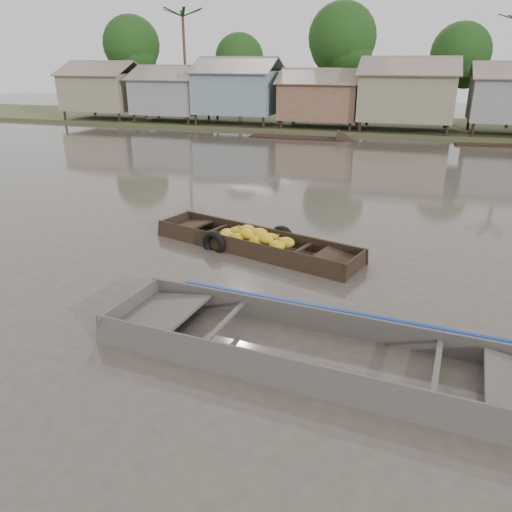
% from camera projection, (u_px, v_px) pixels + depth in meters
% --- Properties ---
extents(ground, '(120.00, 120.00, 0.00)m').
position_uv_depth(ground, '(235.00, 294.00, 11.82)').
color(ground, '#463E35').
rests_on(ground, ground).
extents(riverbank, '(120.00, 12.47, 10.22)m').
position_uv_depth(riverbank, '(416.00, 89.00, 38.00)').
color(riverbank, '#384723').
rests_on(riverbank, ground).
extents(banana_boat, '(6.61, 3.29, 0.88)m').
position_uv_depth(banana_boat, '(252.00, 242.00, 14.59)').
color(banana_boat, black).
rests_on(banana_boat, ground).
extents(viewer_boat, '(8.67, 2.92, 0.68)m').
position_uv_depth(viewer_boat, '(323.00, 357.00, 9.19)').
color(viewer_boat, '#453F3A').
rests_on(viewer_boat, ground).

